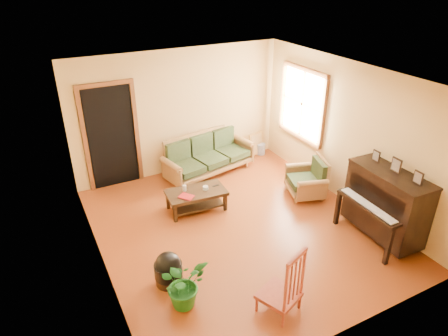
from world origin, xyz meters
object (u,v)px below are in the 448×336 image
coffee_table (196,200)px  ceramic_crock (261,149)px  piano (385,205)px  sofa (209,155)px  footstool (169,272)px  potted_plant (183,284)px  armchair (306,177)px  red_chair (280,280)px

coffee_table → ceramic_crock: bearing=32.5°
piano → sofa: bearing=117.5°
footstool → potted_plant: 0.49m
sofa → coffee_table: sofa is taller
footstool → potted_plant: potted_plant is taller
sofa → ceramic_crock: (1.49, 0.29, -0.30)m
footstool → ceramic_crock: bearing=41.4°
sofa → armchair: 2.10m
ceramic_crock → potted_plant: bearing=-134.2°
piano → red_chair: (-2.42, -0.55, -0.09)m
coffee_table → ceramic_crock: (2.32, 1.48, -0.06)m
armchair → red_chair: 3.04m
red_chair → ceramic_crock: (2.35, 4.17, -0.37)m
footstool → red_chair: bearing=-45.8°
sofa → coffee_table: 1.47m
footstool → red_chair: (1.09, -1.13, 0.31)m
red_chair → coffee_table: bearing=67.0°
potted_plant → coffee_table: bearing=61.9°
coffee_table → piano: (2.39, -2.13, 0.40)m
red_chair → ceramic_crock: size_ratio=3.86×
armchair → red_chair: (-2.11, -2.18, 0.12)m
coffee_table → footstool: bearing=-125.7°
piano → armchair: bearing=103.1°
piano → ceramic_crock: (-0.06, 3.61, -0.46)m
coffee_table → ceramic_crock: coffee_table is taller
armchair → red_chair: size_ratio=0.77×
potted_plant → ceramic_crock: bearing=45.8°
armchair → piano: 1.67m
armchair → piano: bearing=-61.6°
armchair → sofa: bearing=144.1°
coffee_table → sofa: bearing=54.9°
footstool → ceramic_crock: size_ratio=1.53×
sofa → red_chair: 3.97m
coffee_table → potted_plant: potted_plant is taller
piano → red_chair: 2.48m
coffee_table → footstool: coffee_table is taller
footstool → ceramic_crock: (3.44, 3.04, -0.06)m
sofa → piano: size_ratio=1.48×
potted_plant → red_chair: bearing=-32.3°
armchair → ceramic_crock: armchair is taller
armchair → footstool: 3.38m
coffee_table → armchair: armchair is taller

